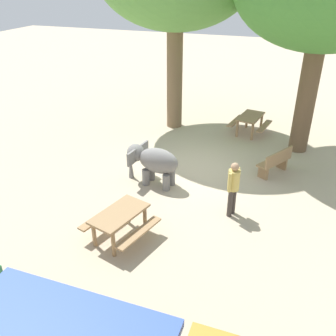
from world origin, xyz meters
name	(u,v)px	position (x,y,z in m)	size (l,w,h in m)	color
ground_plane	(196,168)	(0.00, 0.00, 0.00)	(60.00, 60.00, 0.00)	#BAA88C
elephant	(153,161)	(1.01, 1.45, 0.80)	(1.81, 1.21, 1.25)	slate
person_handler	(233,185)	(-1.67, 2.33, 0.95)	(0.32, 0.49, 1.62)	#3F3833
wooden_bench	(275,161)	(-2.58, -0.47, 0.47)	(1.05, 1.41, 0.88)	#9E7A51
picnic_table_near	(120,219)	(0.77, 4.30, 0.59)	(1.83, 1.84, 0.78)	#9E7A51
picnic_table_far	(250,120)	(-1.25, -3.75, 0.59)	(1.72, 1.74, 0.78)	#9E7A51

